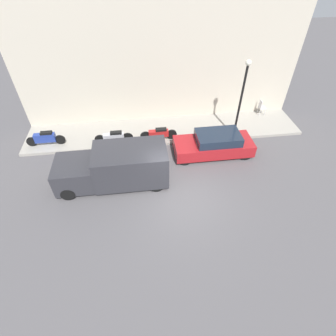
{
  "coord_description": "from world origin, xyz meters",
  "views": [
    {
      "loc": [
        -7.83,
        1.5,
        9.13
      ],
      "look_at": [
        1.38,
        0.31,
        0.6
      ],
      "focal_mm": 28.0,
      "sensor_mm": 36.0,
      "label": 1
    }
  ],
  "objects": [
    {
      "name": "sidewalk",
      "position": [
        5.32,
        0.0,
        0.08
      ],
      "size": [
        2.73,
        16.16,
        0.16
      ],
      "color": "gray",
      "rests_on": "ground_plane"
    },
    {
      "name": "building_facade",
      "position": [
        6.84,
        0.0,
        3.46
      ],
      "size": [
        0.3,
        16.16,
        6.93
      ],
      "color": "beige",
      "rests_on": "ground_plane"
    },
    {
      "name": "delivery_van",
      "position": [
        1.4,
        2.83,
        0.95
      ],
      "size": [
        1.94,
        5.14,
        1.87
      ],
      "color": "#2D2D33",
      "rests_on": "ground_plane"
    },
    {
      "name": "motorcycle_blue",
      "position": [
        4.66,
        6.7,
        0.61
      ],
      "size": [
        0.3,
        2.07,
        0.84
      ],
      "color": "navy",
      "rests_on": "sidewalk"
    },
    {
      "name": "streetlamp",
      "position": [
        4.18,
        -3.93,
        2.88
      ],
      "size": [
        0.3,
        0.3,
        4.38
      ],
      "color": "black",
      "rests_on": "sidewalk"
    },
    {
      "name": "motorcycle_red",
      "position": [
        4.33,
        0.45,
        0.57
      ],
      "size": [
        0.3,
        2.08,
        0.73
      ],
      "color": "#B21E1E",
      "rests_on": "sidewalk"
    },
    {
      "name": "scooter_silver",
      "position": [
        4.31,
        2.95,
        0.58
      ],
      "size": [
        0.3,
        2.13,
        0.76
      ],
      "color": "#B7B7BF",
      "rests_on": "sidewalk"
    },
    {
      "name": "ground_plane",
      "position": [
        0.0,
        0.0,
        0.0
      ],
      "size": [
        60.0,
        60.0,
        0.0
      ],
      "primitive_type": "plane",
      "color": "#514F51"
    },
    {
      "name": "cafe_chair",
      "position": [
        6.28,
        -6.35,
        0.7
      ],
      "size": [
        0.4,
        0.4,
        0.97
      ],
      "color": "silver",
      "rests_on": "sidewalk"
    },
    {
      "name": "parked_car",
      "position": [
        2.92,
        -2.38,
        0.62
      ],
      "size": [
        1.66,
        4.16,
        1.27
      ],
      "color": "maroon",
      "rests_on": "ground_plane"
    }
  ]
}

